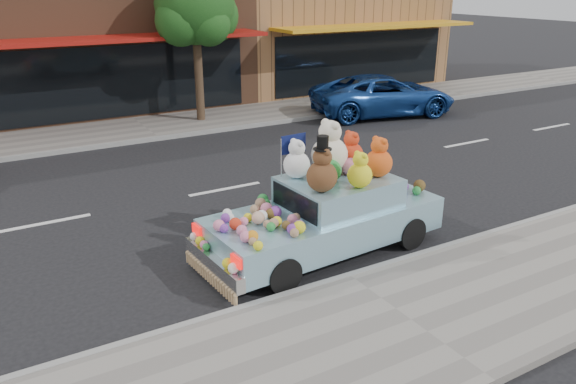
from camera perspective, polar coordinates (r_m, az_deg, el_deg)
ground at (r=13.37m, az=-6.42°, el=0.28°), size 120.00×120.00×0.00m
near_sidewalk at (r=8.40m, az=12.37°, el=-12.86°), size 60.00×3.00×0.12m
far_sidewalk at (r=19.24m, az=-14.36°, el=6.31°), size 60.00×3.00×0.12m
near_kerb at (r=9.37m, az=6.22°, el=-8.63°), size 60.00×0.12×0.13m
far_kerb at (r=17.85m, az=-12.99°, el=5.34°), size 60.00×0.12×0.13m
storefront_mid at (r=24.03m, az=-19.03°, el=17.29°), size 10.00×9.80×7.30m
storefront_right at (r=27.86m, az=2.56°, el=18.66°), size 10.00×9.80×7.30m
street_tree at (r=19.40m, az=-9.39°, el=17.67°), size 3.00×2.70×5.22m
car_blue at (r=20.96m, az=9.66°, el=9.68°), size 5.64×3.51×1.46m
art_car at (r=10.03m, az=3.92°, el=-1.65°), size 4.59×2.04×2.33m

